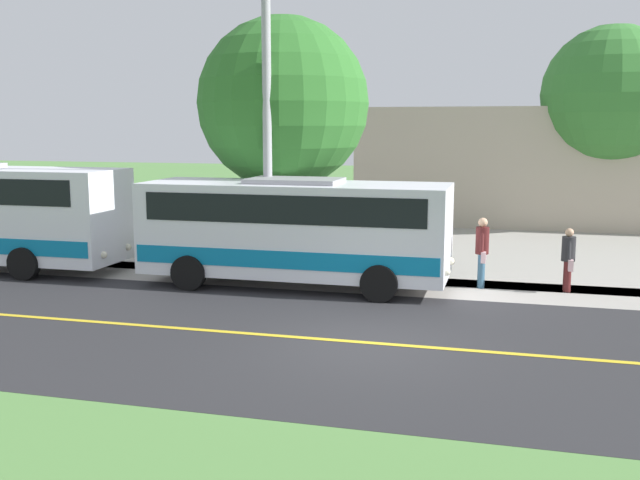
# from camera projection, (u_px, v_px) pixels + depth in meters

# --- Properties ---
(ground_plane) EXTENTS (120.00, 120.00, 0.00)m
(ground_plane) POSITION_uv_depth(u_px,v_px,m) (371.00, 343.00, 13.98)
(ground_plane) COLOR #548442
(road_surface) EXTENTS (8.00, 100.00, 0.01)m
(road_surface) POSITION_uv_depth(u_px,v_px,m) (371.00, 343.00, 13.98)
(road_surface) COLOR #28282B
(road_surface) RESTS_ON ground
(sidewalk) EXTENTS (2.40, 100.00, 0.01)m
(sidewalk) POSITION_uv_depth(u_px,v_px,m) (408.00, 286.00, 18.95)
(sidewalk) COLOR #9E9991
(sidewalk) RESTS_ON ground
(parking_lot_surface) EXTENTS (14.00, 36.00, 0.01)m
(parking_lot_surface) POSITION_uv_depth(u_px,v_px,m) (523.00, 246.00, 25.07)
(parking_lot_surface) COLOR #9E9991
(parking_lot_surface) RESTS_ON ground
(road_centre_line) EXTENTS (0.16, 100.00, 0.00)m
(road_centre_line) POSITION_uv_depth(u_px,v_px,m) (371.00, 343.00, 13.98)
(road_centre_line) COLOR gold
(road_centre_line) RESTS_ON ground
(shuttle_bus_front) EXTENTS (2.77, 8.01, 2.80)m
(shuttle_bus_front) POSITION_uv_depth(u_px,v_px,m) (295.00, 227.00, 18.82)
(shuttle_bus_front) COLOR white
(shuttle_bus_front) RESTS_ON ground
(pedestrian_with_bags) EXTENTS (0.72, 0.34, 1.61)m
(pedestrian_with_bags) POSITION_uv_depth(u_px,v_px,m) (568.00, 258.00, 18.23)
(pedestrian_with_bags) COLOR #4C1919
(pedestrian_with_bags) RESTS_ON ground
(pedestrian_waiting) EXTENTS (0.72, 0.34, 1.81)m
(pedestrian_waiting) POSITION_uv_depth(u_px,v_px,m) (482.00, 250.00, 18.65)
(pedestrian_waiting) COLOR #335972
(pedestrian_waiting) RESTS_ON ground
(street_light_pole) EXTENTS (1.97, 0.24, 8.18)m
(street_light_pole) POSITION_uv_depth(u_px,v_px,m) (265.00, 111.00, 18.88)
(street_light_pole) COLOR #9E9EA3
(street_light_pole) RESTS_ON ground
(tree_curbside) EXTENTS (5.05, 5.05, 7.31)m
(tree_curbside) POSITION_uv_depth(u_px,v_px,m) (283.00, 103.00, 21.32)
(tree_curbside) COLOR #4C3826
(tree_curbside) RESTS_ON ground
(tree_lot_edge) EXTENTS (5.37, 5.37, 8.00)m
(tree_lot_edge) POSITION_uv_depth(u_px,v_px,m) (612.00, 95.00, 28.23)
(tree_lot_edge) COLOR brown
(tree_lot_edge) RESTS_ON ground
(commercial_building) EXTENTS (10.00, 19.11, 4.88)m
(commercial_building) POSITION_uv_depth(u_px,v_px,m) (585.00, 163.00, 32.62)
(commercial_building) COLOR #B7A893
(commercial_building) RESTS_ON ground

